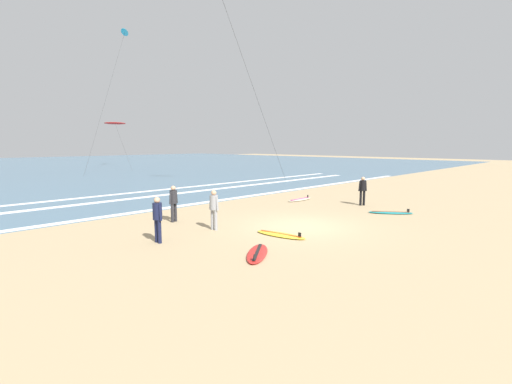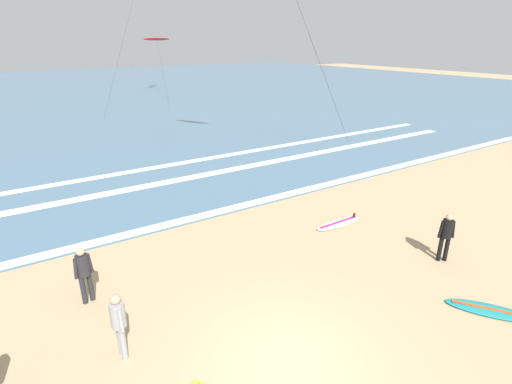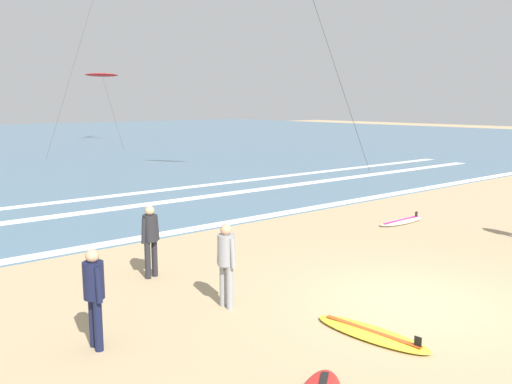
{
  "view_description": "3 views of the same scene",
  "coord_description": "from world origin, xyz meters",
  "px_view_note": "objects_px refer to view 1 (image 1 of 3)",
  "views": [
    {
      "loc": [
        -12.15,
        -9.11,
        3.4
      ],
      "look_at": [
        -0.15,
        2.4,
        1.23
      ],
      "focal_mm": 25.94,
      "sensor_mm": 36.0,
      "label": 1
    },
    {
      "loc": [
        -4.13,
        -5.18,
        6.51
      ],
      "look_at": [
        1.11,
        2.91,
        2.75
      ],
      "focal_mm": 27.61,
      "sensor_mm": 36.0,
      "label": 2
    },
    {
      "loc": [
        -8.58,
        -5.69,
        3.79
      ],
      "look_at": [
        0.54,
        5.38,
        1.41
      ],
      "focal_mm": 37.73,
      "sensor_mm": 36.0,
      "label": 3
    }
  ],
  "objects_px": {
    "surfer_mid_group": "(174,200)",
    "surfboard_right_spare": "(300,200)",
    "surfboard_left_pile": "(257,253)",
    "surfer_background_far": "(214,206)",
    "surfboard_near_water": "(281,235)",
    "kite_cyan_mid_center": "(124,33)",
    "surfboard_foreground_flat": "(391,213)",
    "kite_red_low_near": "(115,123)",
    "surfer_foreground_main": "(157,216)",
    "surfer_right_near": "(363,188)"
  },
  "relations": [
    {
      "from": "surfboard_left_pile",
      "to": "surfboard_foreground_flat",
      "type": "bearing_deg",
      "value": -0.22
    },
    {
      "from": "surfboard_foreground_flat",
      "to": "surfboard_left_pile",
      "type": "distance_m",
      "value": 9.5
    },
    {
      "from": "surfboard_right_spare",
      "to": "surfboard_left_pile",
      "type": "bearing_deg",
      "value": -149.52
    },
    {
      "from": "surfboard_foreground_flat",
      "to": "kite_cyan_mid_center",
      "type": "relative_size",
      "value": 0.12
    },
    {
      "from": "surfer_foreground_main",
      "to": "surfboard_right_spare",
      "type": "relative_size",
      "value": 0.76
    },
    {
      "from": "surfer_right_near",
      "to": "surfer_background_far",
      "type": "relative_size",
      "value": 1.0
    },
    {
      "from": "surfer_right_near",
      "to": "surfboard_right_spare",
      "type": "distance_m",
      "value": 3.86
    },
    {
      "from": "surfer_mid_group",
      "to": "surfboard_right_spare",
      "type": "distance_m",
      "value": 8.91
    },
    {
      "from": "surfer_foreground_main",
      "to": "surfer_background_far",
      "type": "height_order",
      "value": "same"
    },
    {
      "from": "kite_cyan_mid_center",
      "to": "surfer_mid_group",
      "type": "bearing_deg",
      "value": -114.61
    },
    {
      "from": "surfboard_near_water",
      "to": "surfboard_foreground_flat",
      "type": "height_order",
      "value": "same"
    },
    {
      "from": "surfboard_foreground_flat",
      "to": "surfboard_left_pile",
      "type": "height_order",
      "value": "same"
    },
    {
      "from": "surfer_background_far",
      "to": "surfboard_foreground_flat",
      "type": "xyz_separation_m",
      "value": [
        8.28,
        -3.58,
        -0.91
      ]
    },
    {
      "from": "surfer_background_far",
      "to": "surfboard_right_spare",
      "type": "xyz_separation_m",
      "value": [
        8.63,
        2.26,
        -0.91
      ]
    },
    {
      "from": "surfer_mid_group",
      "to": "kite_red_low_near",
      "type": "bearing_deg",
      "value": 67.3
    },
    {
      "from": "surfer_foreground_main",
      "to": "surfboard_foreground_flat",
      "type": "xyz_separation_m",
      "value": [
        10.86,
        -3.48,
        -0.91
      ]
    },
    {
      "from": "surfboard_foreground_flat",
      "to": "surfboard_left_pile",
      "type": "relative_size",
      "value": 1.01
    },
    {
      "from": "surfboard_near_water",
      "to": "kite_red_low_near",
      "type": "distance_m",
      "value": 48.66
    },
    {
      "from": "surfboard_left_pile",
      "to": "surfer_background_far",
      "type": "bearing_deg",
      "value": 70.88
    },
    {
      "from": "surfboard_near_water",
      "to": "surfboard_foreground_flat",
      "type": "relative_size",
      "value": 1.04
    },
    {
      "from": "surfer_foreground_main",
      "to": "surfboard_near_water",
      "type": "bearing_deg",
      "value": -33.74
    },
    {
      "from": "surfboard_left_pile",
      "to": "kite_red_low_near",
      "type": "distance_m",
      "value": 50.37
    },
    {
      "from": "surfer_foreground_main",
      "to": "surfboard_near_water",
      "type": "relative_size",
      "value": 0.74
    },
    {
      "from": "surfboard_right_spare",
      "to": "surfboard_left_pile",
      "type": "height_order",
      "value": "same"
    },
    {
      "from": "surfer_background_far",
      "to": "surfboard_foreground_flat",
      "type": "bearing_deg",
      "value": -23.37
    },
    {
      "from": "surfboard_left_pile",
      "to": "kite_red_low_near",
      "type": "bearing_deg",
      "value": 68.9
    },
    {
      "from": "kite_cyan_mid_center",
      "to": "kite_red_low_near",
      "type": "bearing_deg",
      "value": 74.87
    },
    {
      "from": "surfer_foreground_main",
      "to": "surfer_background_far",
      "type": "xyz_separation_m",
      "value": [
        2.59,
        0.09,
        0.0
      ]
    },
    {
      "from": "surfboard_foreground_flat",
      "to": "surfboard_left_pile",
      "type": "bearing_deg",
      "value": 179.78
    },
    {
      "from": "surfer_background_far",
      "to": "surfboard_foreground_flat",
      "type": "distance_m",
      "value": 9.06
    },
    {
      "from": "surfer_mid_group",
      "to": "surfboard_foreground_flat",
      "type": "bearing_deg",
      "value": -35.36
    },
    {
      "from": "surfer_foreground_main",
      "to": "surfboard_foreground_flat",
      "type": "bearing_deg",
      "value": -17.78
    },
    {
      "from": "surfer_mid_group",
      "to": "surfboard_right_spare",
      "type": "relative_size",
      "value": 0.76
    },
    {
      "from": "surfboard_left_pile",
      "to": "kite_cyan_mid_center",
      "type": "relative_size",
      "value": 0.12
    },
    {
      "from": "surfer_background_far",
      "to": "kite_red_low_near",
      "type": "distance_m",
      "value": 46.55
    },
    {
      "from": "surfboard_foreground_flat",
      "to": "kite_red_low_near",
      "type": "bearing_deg",
      "value": 79.7
    },
    {
      "from": "surfer_right_near",
      "to": "surfboard_foreground_flat",
      "type": "bearing_deg",
      "value": -119.57
    },
    {
      "from": "surfer_mid_group",
      "to": "surfboard_foreground_flat",
      "type": "relative_size",
      "value": 0.77
    },
    {
      "from": "surfboard_left_pile",
      "to": "kite_red_low_near",
      "type": "height_order",
      "value": "kite_red_low_near"
    },
    {
      "from": "surfer_background_far",
      "to": "kite_cyan_mid_center",
      "type": "xyz_separation_m",
      "value": [
        14.43,
        34.46,
        16.24
      ]
    },
    {
      "from": "surfer_foreground_main",
      "to": "surfboard_right_spare",
      "type": "xyz_separation_m",
      "value": [
        11.21,
        2.35,
        -0.91
      ]
    },
    {
      "from": "kite_cyan_mid_center",
      "to": "surfboard_foreground_flat",
      "type": "bearing_deg",
      "value": -99.19
    },
    {
      "from": "surfer_background_far",
      "to": "surfboard_near_water",
      "type": "relative_size",
      "value": 0.74
    },
    {
      "from": "kite_red_low_near",
      "to": "surfboard_foreground_flat",
      "type": "bearing_deg",
      "value": -100.3
    },
    {
      "from": "kite_red_low_near",
      "to": "kite_cyan_mid_center",
      "type": "height_order",
      "value": "kite_cyan_mid_center"
    },
    {
      "from": "kite_cyan_mid_center",
      "to": "surfboard_left_pile",
      "type": "bearing_deg",
      "value": -112.39
    },
    {
      "from": "surfer_right_near",
      "to": "kite_cyan_mid_center",
      "type": "relative_size",
      "value": 0.09
    },
    {
      "from": "surfer_mid_group",
      "to": "surfboard_foreground_flat",
      "type": "height_order",
      "value": "surfer_mid_group"
    },
    {
      "from": "surfer_mid_group",
      "to": "surfboard_left_pile",
      "type": "bearing_deg",
      "value": -99.42
    },
    {
      "from": "surfer_foreground_main",
      "to": "kite_cyan_mid_center",
      "type": "height_order",
      "value": "kite_cyan_mid_center"
    }
  ]
}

